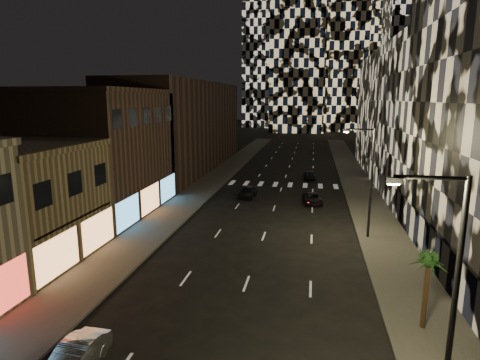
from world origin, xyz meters
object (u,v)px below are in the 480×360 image
at_px(car_dark_midlane, 248,192).
at_px(car_dark_rightlane, 313,199).
at_px(streetlight_near, 448,289).
at_px(car_dark_oncoming, 310,175).
at_px(palm_tree, 428,266).
at_px(streetlight_far, 369,175).
at_px(car_silver_parked, 74,359).

relative_size(car_dark_midlane, car_dark_rightlane, 0.97).
distance_m(streetlight_near, car_dark_oncoming, 45.17).
xyz_separation_m(car_dark_oncoming, palm_tree, (6.10, -38.12, 2.85)).
bearing_deg(car_dark_oncoming, streetlight_near, 90.88).
bearing_deg(car_dark_rightlane, streetlight_far, -75.07).
xyz_separation_m(streetlight_near, streetlight_far, (0.00, 20.00, 0.00)).
xyz_separation_m(streetlight_far, car_dark_oncoming, (-4.85, 24.65, -4.77)).
bearing_deg(car_silver_parked, streetlight_far, 55.26).
distance_m(streetlight_far, palm_tree, 13.66).
bearing_deg(streetlight_near, palm_tree, 79.20).
relative_size(streetlight_far, car_silver_parked, 2.26).
height_order(car_dark_oncoming, car_dark_rightlane, car_dark_oncoming).
xyz_separation_m(streetlight_far, car_dark_rightlane, (-4.35, 10.56, -4.78)).
relative_size(streetlight_far, palm_tree, 2.26).
height_order(streetlight_far, car_dark_midlane, streetlight_far).
bearing_deg(car_dark_midlane, streetlight_far, -39.47).
bearing_deg(car_silver_parked, palm_tree, 22.81).
bearing_deg(streetlight_far, car_silver_parked, -125.84).
distance_m(streetlight_near, car_dark_rightlane, 31.24).
height_order(car_silver_parked, car_dark_rightlane, car_silver_parked).
xyz_separation_m(streetlight_far, palm_tree, (1.25, -13.46, -1.92)).
bearing_deg(streetlight_far, car_dark_oncoming, 101.14).
xyz_separation_m(streetlight_near, palm_tree, (1.25, 6.54, -1.92)).
relative_size(car_dark_midlane, car_dark_oncoming, 0.99).
relative_size(car_silver_parked, car_dark_oncoming, 0.99).
relative_size(streetlight_near, car_dark_oncoming, 2.23).
distance_m(car_silver_parked, palm_tree, 16.81).
relative_size(streetlight_far, car_dark_midlane, 2.26).
relative_size(car_dark_midlane, palm_tree, 1.00).
bearing_deg(streetlight_near, car_dark_midlane, 110.34).
relative_size(streetlight_near, car_silver_parked, 2.26).
xyz_separation_m(streetlight_near, car_dark_rightlane, (-4.35, 30.56, -4.78)).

